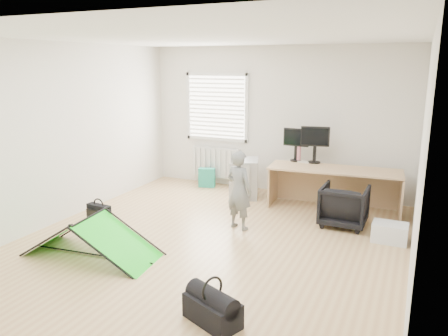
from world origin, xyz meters
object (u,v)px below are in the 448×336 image
at_px(thermos, 299,154).
at_px(laptop_bag, 99,214).
at_px(kite, 92,236).
at_px(person, 239,190).
at_px(monitor_left, 296,149).
at_px(desk, 333,190).
at_px(office_chair, 344,206).
at_px(filing_cabinet, 245,178).
at_px(monitor_right, 315,150).
at_px(storage_crate, 390,232).
at_px(duffel_bag, 212,311).

height_order(thermos, laptop_bag, thermos).
bearing_deg(thermos, kite, -118.02).
bearing_deg(kite, thermos, 56.04).
bearing_deg(kite, person, 45.09).
xyz_separation_m(monitor_left, thermos, (0.05, 0.01, -0.08)).
bearing_deg(desk, monitor_left, 154.08).
distance_m(desk, thermos, 0.89).
bearing_deg(thermos, office_chair, -43.68).
distance_m(filing_cabinet, monitor_right, 1.36).
bearing_deg(laptop_bag, filing_cabinet, 61.25).
xyz_separation_m(monitor_right, person, (-0.71, -1.66, -0.36)).
relative_size(monitor_left, monitor_right, 0.92).
bearing_deg(storage_crate, kite, -149.15).
height_order(monitor_right, kite, monitor_right).
bearing_deg(storage_crate, monitor_right, 137.08).
height_order(filing_cabinet, duffel_bag, filing_cabinet).
distance_m(storage_crate, laptop_bag, 4.23).
distance_m(filing_cabinet, laptop_bag, 2.69).
relative_size(desk, person, 1.80).
xyz_separation_m(thermos, duffel_bag, (0.27, -4.02, -0.73)).
relative_size(monitor_left, office_chair, 0.65).
distance_m(person, storage_crate, 2.16).
xyz_separation_m(desk, filing_cabinet, (-1.61, 0.15, -0.01)).
distance_m(filing_cabinet, person, 1.61).
height_order(kite, duffel_bag, kite).
distance_m(kite, duffel_bag, 2.15).
height_order(monitor_right, laptop_bag, monitor_right).
bearing_deg(monitor_right, laptop_bag, -150.06).
distance_m(filing_cabinet, kite, 3.27).
bearing_deg(storage_crate, desk, 134.34).
distance_m(office_chair, laptop_bag, 3.70).
height_order(thermos, kite, thermos).
distance_m(thermos, storage_crate, 2.20).
distance_m(monitor_left, duffel_bag, 4.10).
distance_m(filing_cabinet, duffel_bag, 4.05).
xyz_separation_m(filing_cabinet, monitor_left, (0.88, 0.14, 0.58)).
height_order(filing_cabinet, kite, filing_cabinet).
bearing_deg(monitor_right, desk, -46.09).
bearing_deg(monitor_left, filing_cabinet, -168.63).
distance_m(desk, filing_cabinet, 1.62).
height_order(laptop_bag, duffel_bag, laptop_bag).
bearing_deg(monitor_right, monitor_left, 168.38).
height_order(monitor_right, office_chair, monitor_right).
xyz_separation_m(desk, monitor_right, (-0.40, 0.28, 0.59)).
bearing_deg(office_chair, laptop_bag, 24.23).
bearing_deg(desk, laptop_bag, -150.92).
relative_size(desk, monitor_right, 4.37).
xyz_separation_m(person, kite, (-1.33, -1.64, -0.32)).
xyz_separation_m(person, laptop_bag, (-2.01, -0.70, -0.44)).
relative_size(desk, thermos, 7.89).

